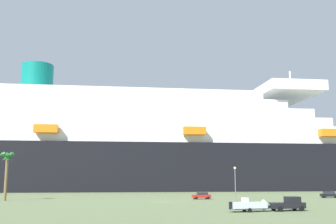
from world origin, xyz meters
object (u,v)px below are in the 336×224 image
Objects in this scene: palm_tree at (7,162)px; parked_car_black_coupe at (330,194)px; pickup_truck at (288,204)px; cruise_ship at (124,149)px; small_boat_on_trailer at (252,205)px; street_lamp at (235,178)px; parked_car_red_hatchback at (202,196)px.

parked_car_black_coupe is (78.05, 10.78, -7.72)m from palm_tree.
pickup_truck reaches higher than parked_car_black_coupe.
parked_car_black_coupe is at bearing -43.72° from cruise_ship.
small_boat_on_trailer reaches higher than parked_car_black_coupe.
palm_tree is 79.17m from parked_car_black_coupe.
palm_tree reaches higher than street_lamp.
small_boat_on_trailer is at bearing -125.96° from parked_car_black_coupe.
cruise_ship reaches higher than parked_car_black_coupe.
palm_tree is 2.35× the size of parked_car_red_hatchback.
pickup_truck is 28.00m from street_lamp.
cruise_ship is 66.74m from parked_car_red_hatchback.
parked_car_red_hatchback is at bearing 106.87° from pickup_truck.
pickup_truck is at bearing -120.87° from parked_car_black_coupe.
pickup_truck is 0.54× the size of palm_tree.
parked_car_black_coupe is (29.28, 40.35, -0.13)m from small_boat_on_trailer.
street_lamp is at bearing 84.09° from small_boat_on_trailer.
cruise_ship reaches higher than small_boat_on_trailer.
parked_car_black_coupe is (33.33, 5.43, 0.00)m from parked_car_red_hatchback.
parked_car_red_hatchback is (-4.05, 34.93, -0.13)m from small_boat_on_trailer.
pickup_truck reaches higher than parked_car_red_hatchback.
cruise_ship is 44.94× the size of pickup_truck.
parked_car_red_hatchback is at bearing 96.62° from small_boat_on_trailer.
small_boat_on_trailer is at bearing -165.77° from pickup_truck.
parked_car_red_hatchback and parked_car_black_coupe have the same top height.
cruise_ship is 34.84× the size of small_boat_on_trailer.
palm_tree is (-48.78, 29.58, 7.60)m from small_boat_on_trailer.
street_lamp is 1.55× the size of parked_car_black_coupe.
parked_car_red_hatchback is at bearing -170.75° from parked_car_black_coupe.
small_boat_on_trailer is 1.65× the size of parked_car_red_hatchback.
pickup_truck is at bearing -69.94° from cruise_ship.
cruise_ship is at bearing 111.77° from parked_car_red_hatchback.
small_boat_on_trailer is 57.55m from palm_tree.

